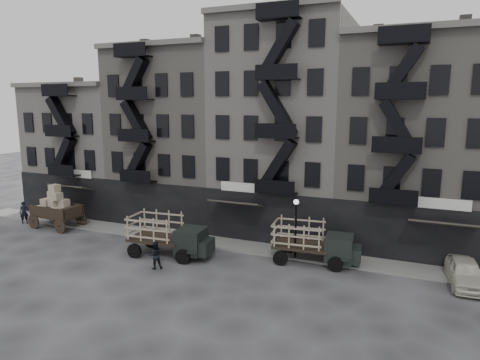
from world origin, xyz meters
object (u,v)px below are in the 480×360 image
at_px(horse, 56,216).
at_px(stake_truck_east, 314,239).
at_px(stake_truck_west, 168,233).
at_px(pedestrian_west, 24,213).
at_px(car_east, 465,272).
at_px(wagon, 55,203).
at_px(pedestrian_mid, 155,255).

bearing_deg(horse, stake_truck_east, -94.97).
bearing_deg(stake_truck_west, horse, 164.24).
relative_size(stake_truck_west, pedestrian_west, 3.04).
distance_m(car_east, pedestrian_west, 35.00).
bearing_deg(horse, pedestrian_west, 95.77).
bearing_deg(car_east, wagon, 175.26).
bearing_deg(horse, wagon, -141.55).
bearing_deg(car_east, stake_truck_west, -177.62).
bearing_deg(stake_truck_west, wagon, 165.65).
bearing_deg(pedestrian_mid, stake_truck_west, -119.00).
bearing_deg(pedestrian_west, pedestrian_mid, -57.75).
height_order(car_east, pedestrian_mid, pedestrian_mid).
relative_size(horse, wagon, 0.47).
xyz_separation_m(horse, wagon, (0.38, -0.40, 1.23)).
relative_size(horse, stake_truck_east, 0.36).
height_order(stake_truck_east, car_east, stake_truck_east).
relative_size(stake_truck_east, car_east, 1.28).
bearing_deg(stake_truck_east, wagon, 175.98).
relative_size(horse, stake_truck_west, 0.35).
distance_m(wagon, stake_truck_west, 12.88).
height_order(stake_truck_west, car_east, stake_truck_west).
xyz_separation_m(stake_truck_east, pedestrian_mid, (-9.20, -4.97, -0.73)).
distance_m(stake_truck_west, car_east, 18.98).
relative_size(car_east, pedestrian_west, 2.30).
relative_size(stake_truck_west, pedestrian_mid, 3.32).
bearing_deg(wagon, pedestrian_west, -173.00).
bearing_deg(pedestrian_west, horse, -32.36).
xyz_separation_m(stake_truck_west, pedestrian_mid, (0.49, -2.37, -0.78)).
distance_m(stake_truck_west, pedestrian_mid, 2.54).
bearing_deg(stake_truck_west, pedestrian_west, 168.46).
distance_m(horse, car_east, 31.85).
bearing_deg(pedestrian_west, wagon, -39.84).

